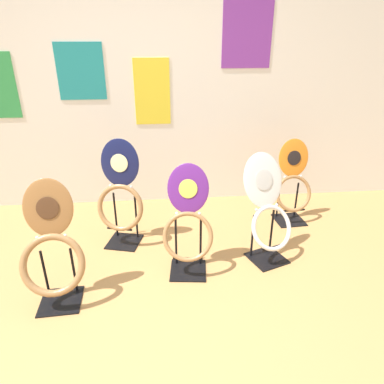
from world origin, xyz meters
TOP-DOWN VIEW (x-y plane):
  - ground_plane at (0.00, 0.00)m, footprint 14.00×14.00m
  - wall_back at (-0.00, 2.20)m, footprint 8.00×0.07m
  - toilet_seat_display_navy_moon at (-0.19, 1.29)m, footprint 0.44×0.34m
  - toilet_seat_display_woodgrain at (-0.57, 0.57)m, footprint 0.43×0.34m
  - toilet_seat_display_purple_note at (0.35, 0.84)m, footprint 0.40×0.34m
  - toilet_seat_display_white_plain at (1.01, 0.96)m, footprint 0.47×0.47m
  - toilet_seat_display_orange_sun at (1.44, 1.55)m, footprint 0.37×0.30m

SIDE VIEW (x-z plane):
  - ground_plane at x=0.00m, z-range 0.00..0.00m
  - toilet_seat_display_orange_sun at x=1.44m, z-range -0.03..0.79m
  - toilet_seat_display_woodgrain at x=-0.57m, z-range -0.04..0.84m
  - toilet_seat_display_purple_note at x=0.35m, z-range -0.02..0.84m
  - toilet_seat_display_white_plain at x=1.01m, z-range -0.03..0.85m
  - toilet_seat_display_navy_moon at x=-0.19m, z-range -0.02..0.92m
  - wall_back at x=0.00m, z-range 0.00..2.60m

